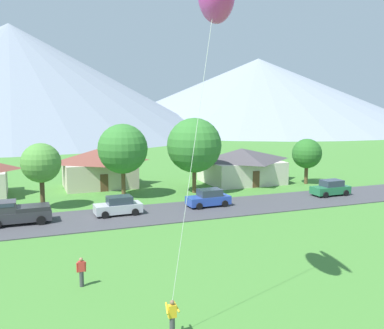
% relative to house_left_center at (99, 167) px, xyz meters
% --- Properties ---
extents(road_strip, '(160.00, 7.30, 0.08)m').
position_rel_house_left_center_xyz_m(road_strip, '(-0.51, -15.00, -2.37)').
color(road_strip, '#424247').
rests_on(road_strip, ground).
extents(mountain_far_east_ridge, '(125.84, 125.84, 33.67)m').
position_rel_house_left_center_xyz_m(mountain_far_east_ridge, '(-10.19, 97.49, 14.42)').
color(mountain_far_east_ridge, gray).
rests_on(mountain_far_east_ridge, ground).
extents(mountain_west_ridge, '(128.34, 128.34, 26.56)m').
position_rel_house_left_center_xyz_m(mountain_west_ridge, '(79.43, 102.81, 10.87)').
color(mountain_west_ridge, gray).
rests_on(mountain_west_ridge, ground).
extents(house_left_center, '(8.87, 6.49, 4.65)m').
position_rel_house_left_center_xyz_m(house_left_center, '(0.00, 0.00, 0.00)').
color(house_left_center, beige).
rests_on(house_left_center, ground).
extents(house_right_center, '(9.80, 8.19, 4.35)m').
position_rel_house_left_center_xyz_m(house_right_center, '(17.32, -3.41, -0.16)').
color(house_right_center, beige).
rests_on(house_right_center, ground).
extents(tree_near_left, '(5.29, 5.29, 7.91)m').
position_rel_house_left_center_xyz_m(tree_near_left, '(1.37, -6.90, 2.83)').
color(tree_near_left, brown).
rests_on(tree_near_left, ground).
extents(tree_left_of_center, '(3.67, 3.67, 5.65)m').
position_rel_house_left_center_xyz_m(tree_left_of_center, '(24.40, -7.23, 1.38)').
color(tree_left_of_center, brown).
rests_on(tree_left_of_center, ground).
extents(tree_right_of_center, '(6.10, 6.10, 8.44)m').
position_rel_house_left_center_xyz_m(tree_right_of_center, '(9.34, -7.32, 2.97)').
color(tree_right_of_center, brown).
rests_on(tree_right_of_center, ground).
extents(tree_near_right, '(3.75, 3.75, 6.35)m').
position_rel_house_left_center_xyz_m(tree_near_right, '(-6.99, -9.24, 2.03)').
color(tree_near_right, '#4C3823').
rests_on(tree_near_right, ground).
extents(parked_car_blue_west_end, '(4.25, 2.17, 1.68)m').
position_rel_house_left_center_xyz_m(parked_car_blue_west_end, '(8.16, -14.17, -1.54)').
color(parked_car_blue_west_end, '#2847A8').
rests_on(parked_car_blue_west_end, road_strip).
extents(parked_car_silver_mid_west, '(4.24, 2.15, 1.68)m').
position_rel_house_left_center_xyz_m(parked_car_silver_mid_west, '(-0.74, -14.23, -1.54)').
color(parked_car_silver_mid_west, '#B7BCC1').
rests_on(parked_car_silver_mid_west, road_strip).
extents(parked_car_green_east_end, '(4.23, 2.14, 1.68)m').
position_rel_house_left_center_xyz_m(parked_car_green_east_end, '(22.58, -14.29, -1.54)').
color(parked_car_green_east_end, '#237042').
rests_on(parked_car_green_east_end, road_strip).
extents(pickup_truck_charcoal_west_side, '(5.21, 2.33, 1.99)m').
position_rel_house_left_center_xyz_m(pickup_truck_charcoal_west_side, '(-9.29, -14.25, -1.35)').
color(pickup_truck_charcoal_west_side, '#333338').
rests_on(pickup_truck_charcoal_west_side, road_strip).
extents(watcher_person, '(0.56, 0.24, 1.68)m').
position_rel_house_left_center_xyz_m(watcher_person, '(-5.93, -29.00, -1.53)').
color(watcher_person, '#3D3D42').
rests_on(watcher_person, ground).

